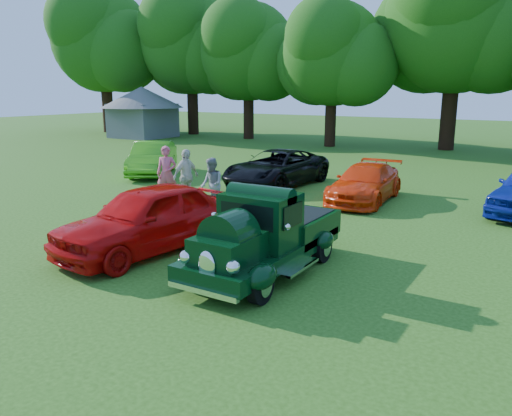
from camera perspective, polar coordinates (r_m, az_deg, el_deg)
The scene contains 11 objects.
ground at distance 10.83m, azimuth -6.70°, elevation -6.44°, with size 120.00×120.00×0.00m, color #244D12.
hero_pickup at distance 10.17m, azimuth 1.11°, elevation -3.37°, with size 2.00×4.29×1.68m.
red_convertible at distance 11.74m, azimuth -12.23°, elevation -1.13°, with size 1.83×4.56×1.55m, color red.
back_car_lime at distance 22.48m, azimuth -11.75°, elevation 5.58°, with size 1.52×4.36×1.44m, color #3EA616.
back_car_black at distance 19.44m, azimuth 2.35°, elevation 4.58°, with size 2.29×4.97×1.38m, color black.
back_car_orange at distance 17.09m, azimuth 12.37°, elevation 2.80°, with size 1.72×4.22×1.23m, color red.
spectator_pink at distance 17.03m, azimuth -10.17°, elevation 3.91°, with size 0.67×0.44×1.84m, color #C9536F.
spectator_grey at distance 15.40m, azimuth -5.09°, elevation 2.70°, with size 0.80×0.62×1.64m, color gray.
spectator_white at distance 16.42m, azimuth -8.00°, elevation 3.57°, with size 1.05×0.44×1.79m, color silver.
gazebo at distance 40.57m, azimuth -12.87°, elevation 11.26°, with size 6.40×6.40×3.90m.
tree_line at distance 33.13m, azimuth 20.64°, elevation 18.53°, with size 64.68×10.65×12.29m.
Camera 1 is at (6.41, -7.94, 3.65)m, focal length 35.00 mm.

